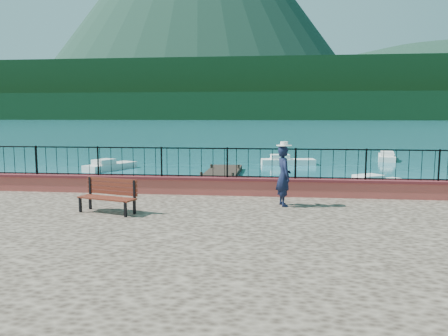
% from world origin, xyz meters
% --- Properties ---
extents(ground, '(2000.00, 2000.00, 0.00)m').
position_xyz_m(ground, '(0.00, 0.00, 0.00)').
color(ground, '#19596B').
rests_on(ground, ground).
extents(parapet, '(28.00, 0.46, 0.58)m').
position_xyz_m(parapet, '(0.00, 3.70, 1.49)').
color(parapet, '#A8483C').
rests_on(parapet, promenade).
extents(railing, '(27.00, 0.05, 0.95)m').
position_xyz_m(railing, '(0.00, 3.70, 2.25)').
color(railing, black).
rests_on(railing, parapet).
extents(dock, '(2.00, 16.00, 0.30)m').
position_xyz_m(dock, '(-2.00, 12.00, 0.15)').
color(dock, '#2D231C').
rests_on(dock, ground).
extents(far_forest, '(900.00, 60.00, 18.00)m').
position_xyz_m(far_forest, '(0.00, 300.00, 9.00)').
color(far_forest, black).
rests_on(far_forest, ground).
extents(foothills, '(900.00, 120.00, 44.00)m').
position_xyz_m(foothills, '(0.00, 360.00, 22.00)').
color(foothills, black).
rests_on(foothills, ground).
extents(park_bench, '(1.72, 0.98, 0.91)m').
position_xyz_m(park_bench, '(-3.21, 0.71, 1.48)').
color(park_bench, black).
rests_on(park_bench, promenade).
extents(person, '(0.58, 0.73, 1.74)m').
position_xyz_m(person, '(1.50, 2.17, 2.07)').
color(person, black).
rests_on(person, promenade).
extents(hat, '(0.44, 0.44, 0.12)m').
position_xyz_m(hat, '(1.50, 2.17, 3.00)').
color(hat, white).
rests_on(hat, person).
extents(boat_0, '(3.89, 2.03, 0.80)m').
position_xyz_m(boat_0, '(-7.59, 7.08, 0.40)').
color(boat_0, silver).
rests_on(boat_0, ground).
extents(boat_1, '(3.79, 2.55, 0.80)m').
position_xyz_m(boat_1, '(0.77, 10.08, 0.40)').
color(boat_1, silver).
rests_on(boat_1, ground).
extents(boat_2, '(3.91, 3.21, 0.80)m').
position_xyz_m(boat_2, '(6.49, 12.57, 0.40)').
color(boat_2, silver).
rests_on(boat_2, ground).
extents(boat_3, '(2.87, 4.10, 0.80)m').
position_xyz_m(boat_3, '(-10.10, 18.68, 0.40)').
color(boat_3, silver).
rests_on(boat_3, ground).
extents(boat_4, '(4.17, 1.75, 0.80)m').
position_xyz_m(boat_4, '(2.29, 23.16, 0.40)').
color(boat_4, white).
rests_on(boat_4, ground).
extents(boat_5, '(2.17, 4.40, 0.80)m').
position_xyz_m(boat_5, '(10.65, 27.49, 0.40)').
color(boat_5, silver).
rests_on(boat_5, ground).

